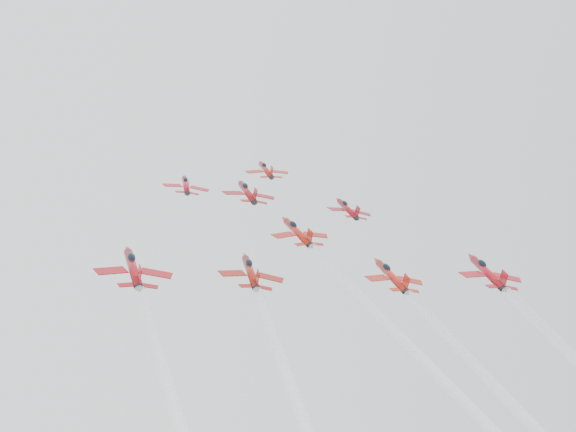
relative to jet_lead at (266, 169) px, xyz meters
name	(u,v)px	position (x,y,z in m)	size (l,w,h in m)	color
jet_lead	(266,169)	(0.00, 0.00, 0.00)	(9.36, 11.89, 7.90)	#AB1A10
jet_row2_left	(186,185)	(-19.21, -12.86, -8.02)	(8.62, 10.94, 7.27)	#AC101C
jet_row2_center	(247,192)	(-7.89, -13.93, -8.67)	(10.17, 12.91, 8.58)	maroon
jet_row2_right	(347,208)	(10.29, -18.48, -11.52)	(8.79, 11.16, 7.42)	maroon
jet_center	(429,401)	(-3.91, -70.80, -44.16)	(9.83, 91.29, 57.53)	#A91A10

